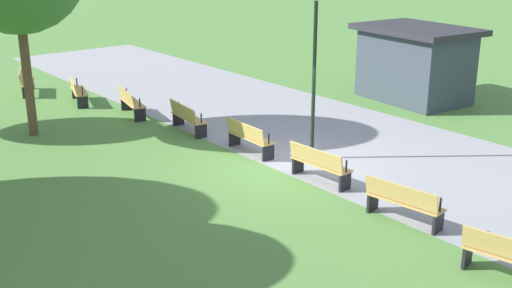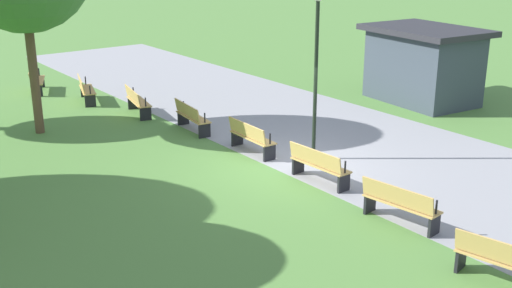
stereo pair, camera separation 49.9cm
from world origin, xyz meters
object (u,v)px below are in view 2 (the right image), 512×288
object	(u,v)px
kiosk	(423,64)
bench_1	(86,89)
bench_4	(251,137)
bench_0	(36,80)
bench_6	(400,204)
bench_7	(505,262)
bench_5	(318,165)
bench_3	(191,116)
lamp_post	(317,45)
bench_2	(137,101)

from	to	relation	value
kiosk	bench_1	bearing A→B (deg)	-120.80
bench_1	bench_4	size ratio (longest dim) A/B	1.03
bench_0	bench_6	distance (m)	16.31
bench_0	bench_7	bearing A→B (deg)	26.71
bench_1	bench_5	world-z (taller)	same
bench_6	bench_3	bearing A→B (deg)	172.71
bench_5	bench_6	bearing A→B (deg)	-7.27
bench_6	lamp_post	size ratio (longest dim) A/B	0.39
bench_4	lamp_post	bearing A→B (deg)	40.60
bench_2	lamp_post	size ratio (longest dim) A/B	0.39
bench_2	bench_6	bearing A→B (deg)	14.57
bench_5	bench_6	xyz separation A→B (m)	(2.74, -0.23, 0.00)
bench_5	lamp_post	size ratio (longest dim) A/B	0.38
bench_2	bench_3	distance (m)	2.75
bench_0	bench_3	xyz separation A→B (m)	(7.96, 2.06, 0.00)
bench_5	bench_6	world-z (taller)	same
bench_1	lamp_post	distance (m)	10.13
lamp_post	bench_3	bearing A→B (deg)	-162.31
bench_4	bench_7	size ratio (longest dim) A/B	0.98
bench_2	bench_6	world-z (taller)	same
bench_4	kiosk	bearing A→B (deg)	98.68
bench_1	bench_5	xyz separation A→B (m)	(10.85, 1.38, 0.00)
bench_5	bench_1	bearing A→B (deg)	-175.17
bench_6	bench_2	bearing A→B (deg)	175.13
bench_7	kiosk	size ratio (longest dim) A/B	0.40
bench_3	bench_1	bearing A→B (deg)	-160.61
bench_1	bench_4	xyz separation A→B (m)	(8.11, 1.38, 0.00)
bench_0	bench_1	xyz separation A→B (m)	(2.59, 0.91, 0.00)
bench_0	bench_5	size ratio (longest dim) A/B	1.02
bench_2	bench_4	bearing A→B (deg)	19.41
bench_7	bench_5	bearing A→B (deg)	160.59
bench_4	bench_6	world-z (taller)	same
bench_4	bench_6	xyz separation A→B (m)	(5.49, -0.23, 0.00)
bench_0	bench_5	distance (m)	13.64
bench_1	bench_0	bearing A→B (deg)	-143.62
bench_5	kiosk	distance (m)	9.12
bench_0	bench_6	size ratio (longest dim) A/B	1.00
bench_6	lamp_post	distance (m)	5.04
bench_3	bench_6	world-z (taller)	same
bench_7	kiosk	distance (m)	12.84
lamp_post	kiosk	xyz separation A→B (m)	(-2.28, 7.23, -1.71)
bench_0	kiosk	bearing A→B (deg)	69.16
bench_3	bench_6	distance (m)	8.22
bench_1	lamp_post	size ratio (longest dim) A/B	0.39
bench_7	kiosk	xyz separation A→B (m)	(-9.10, 9.00, 0.89)
bench_6	bench_7	size ratio (longest dim) A/B	0.99
bench_1	bench_2	world-z (taller)	same
bench_0	kiosk	size ratio (longest dim) A/B	0.40
bench_6	bench_4	bearing A→B (deg)	170.29
bench_4	bench_5	world-z (taller)	same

